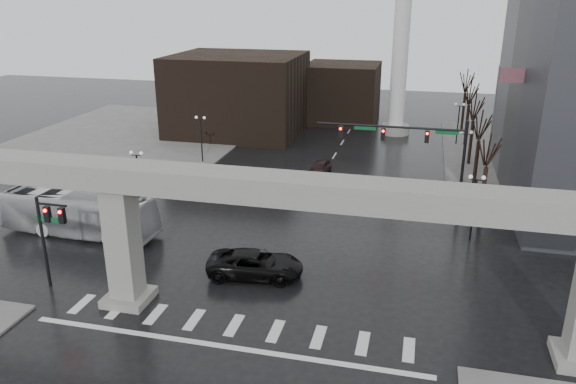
% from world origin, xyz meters
% --- Properties ---
extents(ground, '(160.00, 160.00, 0.00)m').
position_xyz_m(ground, '(0.00, 0.00, 0.00)').
color(ground, black).
rests_on(ground, ground).
extents(sidewalk_nw, '(28.00, 36.00, 0.15)m').
position_xyz_m(sidewalk_nw, '(-26.00, 36.00, 0.07)').
color(sidewalk_nw, slate).
rests_on(sidewalk_nw, ground).
extents(elevated_guideway, '(48.00, 2.60, 8.70)m').
position_xyz_m(elevated_guideway, '(1.26, 0.00, 6.88)').
color(elevated_guideway, gray).
rests_on(elevated_guideway, ground).
extents(building_far_left, '(16.00, 14.00, 10.00)m').
position_xyz_m(building_far_left, '(-14.00, 42.00, 5.00)').
color(building_far_left, black).
rests_on(building_far_left, ground).
extents(building_far_mid, '(10.00, 10.00, 8.00)m').
position_xyz_m(building_far_mid, '(-2.00, 52.00, 4.00)').
color(building_far_mid, black).
rests_on(building_far_mid, ground).
extents(smokestack, '(3.60, 3.60, 30.00)m').
position_xyz_m(smokestack, '(6.00, 46.00, 13.35)').
color(smokestack, silver).
rests_on(smokestack, ground).
extents(signal_mast_arm, '(12.12, 0.43, 8.00)m').
position_xyz_m(signal_mast_arm, '(8.99, 18.80, 5.83)').
color(signal_mast_arm, black).
rests_on(signal_mast_arm, ground).
extents(signal_left_pole, '(2.30, 0.30, 6.00)m').
position_xyz_m(signal_left_pole, '(-12.25, 0.50, 4.07)').
color(signal_left_pole, black).
rests_on(signal_left_pole, ground).
extents(flagpole_assembly, '(2.06, 0.12, 12.00)m').
position_xyz_m(flagpole_assembly, '(15.29, 22.00, 7.53)').
color(flagpole_assembly, silver).
rests_on(flagpole_assembly, ground).
extents(lamp_right_0, '(1.22, 0.32, 5.11)m').
position_xyz_m(lamp_right_0, '(13.50, 14.00, 3.47)').
color(lamp_right_0, black).
rests_on(lamp_right_0, ground).
extents(lamp_right_1, '(1.22, 0.32, 5.11)m').
position_xyz_m(lamp_right_1, '(13.50, 28.00, 3.47)').
color(lamp_right_1, black).
rests_on(lamp_right_1, ground).
extents(lamp_right_2, '(1.22, 0.32, 5.11)m').
position_xyz_m(lamp_right_2, '(13.50, 42.00, 3.47)').
color(lamp_right_2, black).
rests_on(lamp_right_2, ground).
extents(lamp_left_0, '(1.22, 0.32, 5.11)m').
position_xyz_m(lamp_left_0, '(-13.50, 14.00, 3.47)').
color(lamp_left_0, black).
rests_on(lamp_left_0, ground).
extents(lamp_left_1, '(1.22, 0.32, 5.11)m').
position_xyz_m(lamp_left_1, '(-13.50, 28.00, 3.47)').
color(lamp_left_1, black).
rests_on(lamp_left_1, ground).
extents(lamp_left_2, '(1.22, 0.32, 5.11)m').
position_xyz_m(lamp_left_2, '(-13.50, 42.00, 3.47)').
color(lamp_left_2, black).
rests_on(lamp_left_2, ground).
extents(tree_right_0, '(1.09, 1.58, 7.50)m').
position_xyz_m(tree_right_0, '(14.53, 18.02, 2.79)').
color(tree_right_0, black).
rests_on(tree_right_0, ground).
extents(tree_right_1, '(1.09, 1.61, 7.67)m').
position_xyz_m(tree_right_1, '(14.53, 26.02, 2.85)').
color(tree_right_1, black).
rests_on(tree_right_1, ground).
extents(tree_right_2, '(1.10, 1.63, 7.85)m').
position_xyz_m(tree_right_2, '(14.53, 34.02, 2.91)').
color(tree_right_2, black).
rests_on(tree_right_2, ground).
extents(tree_right_3, '(1.11, 1.66, 8.02)m').
position_xyz_m(tree_right_3, '(14.53, 42.02, 2.98)').
color(tree_right_3, black).
rests_on(tree_right_3, ground).
extents(tree_right_4, '(1.12, 1.69, 8.19)m').
position_xyz_m(tree_right_4, '(14.53, 50.02, 3.04)').
color(tree_right_4, black).
rests_on(tree_right_4, ground).
extents(pickup_truck, '(6.55, 3.65, 1.73)m').
position_xyz_m(pickup_truck, '(-0.49, 4.78, 0.87)').
color(pickup_truck, black).
rests_on(pickup_truck, ground).
extents(city_bus, '(12.50, 3.44, 3.45)m').
position_xyz_m(city_bus, '(-15.49, 8.10, 1.73)').
color(city_bus, silver).
rests_on(city_bus, ground).
extents(far_car, '(2.13, 4.20, 1.37)m').
position_xyz_m(far_car, '(-0.37, 27.05, 0.68)').
color(far_car, black).
rests_on(far_car, ground).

